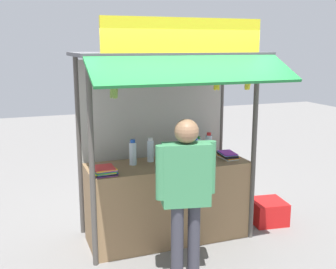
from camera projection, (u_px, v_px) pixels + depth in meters
name	position (u px, v px, depth m)	size (l,w,h in m)	color
ground_plane	(168.00, 237.00, 5.20)	(20.00, 20.00, 0.00)	slate
stall_counter	(168.00, 201.00, 5.10)	(1.93, 0.68, 0.96)	olive
stall_structure	(164.00, 109.00, 4.99)	(2.13, 1.59, 2.61)	#4C4742
water_bottle_back_left	(196.00, 148.00, 5.26)	(0.07, 0.07, 0.25)	silver
water_bottle_rear_center	(185.00, 150.00, 5.08)	(0.08, 0.08, 0.29)	silver
water_bottle_front_right	(133.00, 153.00, 4.90)	(0.09, 0.09, 0.31)	silver
water_bottle_back_right	(209.00, 145.00, 5.31)	(0.08, 0.08, 0.30)	silver
water_bottle_left	(199.00, 146.00, 5.40)	(0.06, 0.06, 0.23)	silver
water_bottle_mid_right	(151.00, 151.00, 5.04)	(0.08, 0.08, 0.29)	silver
magazine_stack_mid_left	(104.00, 170.00, 4.56)	(0.27, 0.29, 0.08)	purple
magazine_stack_right	(228.00, 155.00, 5.21)	(0.21, 0.30, 0.07)	white
banana_bunch_inner_left	(217.00, 84.00, 4.53)	(0.10, 0.10, 0.27)	#332D23
banana_bunch_inner_right	(247.00, 84.00, 4.66)	(0.09, 0.09, 0.29)	#332D23
banana_bunch_rightmost	(114.00, 91.00, 4.15)	(0.10, 0.10, 0.32)	#332D23
vendor_person	(186.00, 185.00, 4.10)	(0.63, 0.29, 1.65)	#383842
plastic_crate	(268.00, 211.00, 5.61)	(0.44, 0.44, 0.31)	red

